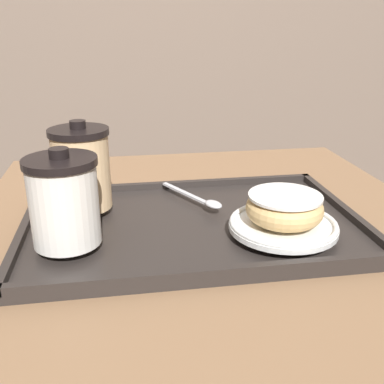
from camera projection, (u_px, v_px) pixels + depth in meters
cafe_table at (209, 317)px, 0.80m from camera, size 0.79×0.85×0.73m
serving_tray at (192, 225)px, 0.71m from camera, size 0.53×0.34×0.02m
coffee_cup_front at (64, 201)px, 0.60m from camera, size 0.10×0.10×0.13m
coffee_cup_rear at (82, 168)px, 0.72m from camera, size 0.10×0.10×0.14m
plate_with_chocolate_donut at (283, 225)px, 0.66m from camera, size 0.16×0.16×0.01m
donut_chocolate_glazed at (284, 208)px, 0.65m from camera, size 0.11×0.11×0.04m
spoon at (204, 201)px, 0.76m from camera, size 0.09×0.15×0.01m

